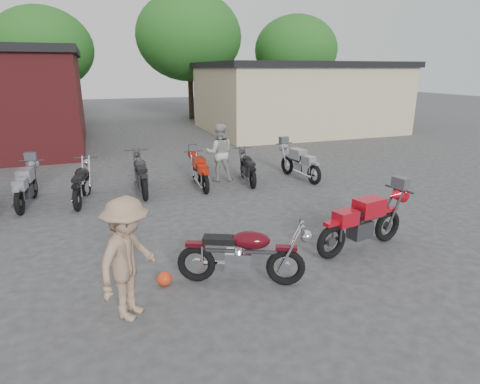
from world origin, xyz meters
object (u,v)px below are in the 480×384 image
object	(u,v)px
row_bike_4	(200,170)
row_bike_3	(141,172)
sportbike	(363,220)
row_bike_5	(248,166)
person_tan	(128,259)
row_bike_6	(300,161)
vintage_motorcycle	(243,251)
row_bike_1	(26,184)
row_bike_2	(82,181)
helmet	(164,279)
person_light	(219,153)

from	to	relation	value
row_bike_4	row_bike_3	bearing A→B (deg)	89.14
sportbike	row_bike_5	size ratio (longest dim) A/B	1.15
person_tan	row_bike_5	world-z (taller)	person_tan
row_bike_3	row_bike_6	size ratio (longest dim) A/B	1.06
person_tan	row_bike_5	bearing A→B (deg)	5.61
vintage_motorcycle	row_bike_4	xyz separation A→B (m)	(0.74, 5.73, -0.06)
row_bike_1	row_bike_2	bearing A→B (deg)	-91.92
person_tan	row_bike_1	size ratio (longest dim) A/B	0.92
row_bike_3	row_bike_5	bearing A→B (deg)	-90.10
helmet	row_bike_3	world-z (taller)	row_bike_3
row_bike_2	person_light	bearing A→B (deg)	-69.60
vintage_motorcycle	row_bike_4	distance (m)	5.78
vintage_motorcycle	row_bike_1	size ratio (longest dim) A/B	1.04
vintage_motorcycle	sportbike	bearing A→B (deg)	34.41
helmet	row_bike_2	distance (m)	5.27
row_bike_4	row_bike_6	bearing A→B (deg)	-91.11
helmet	person_light	size ratio (longest dim) A/B	0.14
row_bike_1	row_bike_3	size ratio (longest dim) A/B	0.93
sportbike	row_bike_4	size ratio (longest dim) A/B	1.15
row_bike_3	row_bike_4	distance (m)	1.71
vintage_motorcycle	row_bike_3	world-z (taller)	row_bike_3
row_bike_1	row_bike_2	distance (m)	1.37
row_bike_2	row_bike_6	size ratio (longest dim) A/B	1.00
sportbike	person_light	world-z (taller)	person_light
sportbike	row_bike_2	distance (m)	7.23
person_tan	row_bike_4	xyz separation A→B (m)	(2.56, 6.04, -0.36)
row_bike_3	row_bike_4	world-z (taller)	row_bike_3
person_tan	row_bike_1	bearing A→B (deg)	58.94
person_tan	row_bike_2	world-z (taller)	person_tan
vintage_motorcycle	row_bike_3	bearing A→B (deg)	124.29
row_bike_5	row_bike_6	bearing A→B (deg)	-87.12
person_light	row_bike_5	size ratio (longest dim) A/B	0.98
helmet	row_bike_3	size ratio (longest dim) A/B	0.12
vintage_motorcycle	row_bike_5	bearing A→B (deg)	93.18
row_bike_4	row_bike_6	size ratio (longest dim) A/B	0.93
row_bike_4	row_bike_5	bearing A→B (deg)	-87.67
vintage_motorcycle	row_bike_6	bearing A→B (deg)	79.22
helmet	row_bike_2	xyz separation A→B (m)	(-1.31, 5.08, 0.46)
helmet	row_bike_5	bearing A→B (deg)	56.81
row_bike_1	row_bike_5	bearing A→B (deg)	-83.33
row_bike_6	row_bike_3	bearing A→B (deg)	78.92
row_bike_6	person_light	bearing A→B (deg)	65.98
person_tan	row_bike_1	distance (m)	6.31
row_bike_4	helmet	bearing A→B (deg)	160.96
row_bike_1	row_bike_5	distance (m)	6.18
vintage_motorcycle	row_bike_3	xyz separation A→B (m)	(-0.97, 5.79, 0.02)
row_bike_6	helmet	bearing A→B (deg)	126.06
row_bike_2	row_bike_5	xyz separation A→B (m)	(4.83, 0.30, -0.04)
row_bike_2	sportbike	bearing A→B (deg)	-124.73
helmet	person_tan	size ratio (longest dim) A/B	0.14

